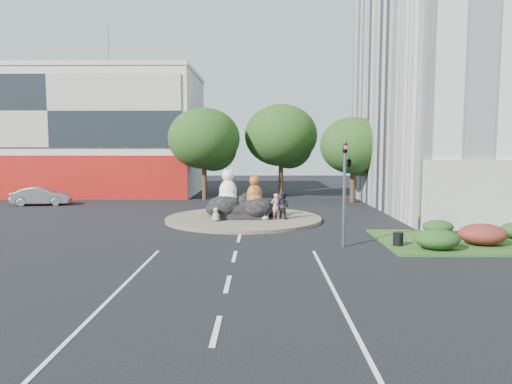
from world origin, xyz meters
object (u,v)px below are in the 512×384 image
at_px(kitten_white, 265,214).
at_px(pedestrian_pink, 276,206).
at_px(kitten_calico, 216,214).
at_px(litter_bin, 398,239).
at_px(cat_white, 228,185).
at_px(pedestrian_dark, 283,205).
at_px(parked_car, 41,196).
at_px(cat_tabby, 254,189).

distance_m(kitten_white, pedestrian_pink, 0.81).
distance_m(kitten_calico, pedestrian_pink, 3.76).
xyz_separation_m(pedestrian_pink, litter_bin, (5.46, -7.30, -0.58)).
xyz_separation_m(cat_white, pedestrian_dark, (3.53, -0.86, -1.18)).
height_order(pedestrian_pink, litter_bin, pedestrian_pink).
bearing_deg(parked_car, pedestrian_dark, -123.14).
height_order(pedestrian_dark, parked_car, pedestrian_dark).
height_order(pedestrian_dark, litter_bin, pedestrian_dark).
distance_m(pedestrian_pink, litter_bin, 9.14).
distance_m(cat_white, parked_car, 17.60).
height_order(cat_white, litter_bin, cat_white).
distance_m(kitten_calico, pedestrian_dark, 4.28).
bearing_deg(kitten_calico, litter_bin, -6.01).
bearing_deg(litter_bin, pedestrian_dark, 123.55).
xyz_separation_m(kitten_white, pedestrian_pink, (0.65, 0.22, 0.43)).
bearing_deg(parked_car, kitten_calico, -131.30).
distance_m(cat_tabby, kitten_white, 1.80).
relative_size(parked_car, litter_bin, 7.23).
bearing_deg(pedestrian_pink, cat_tabby, -49.23).
bearing_deg(cat_tabby, parked_car, 135.70).
bearing_deg(cat_white, cat_tabby, 9.26).
height_order(kitten_calico, pedestrian_pink, pedestrian_pink).
distance_m(kitten_white, pedestrian_dark, 1.31).
bearing_deg(pedestrian_dark, parked_car, 16.48).
relative_size(kitten_calico, pedestrian_dark, 0.50).
relative_size(kitten_calico, parked_car, 0.19).
bearing_deg(litter_bin, parked_car, 146.82).
xyz_separation_m(pedestrian_dark, parked_car, (-19.35, 8.41, -0.32)).
xyz_separation_m(cat_white, kitten_calico, (-0.62, -1.82, -1.61)).
distance_m(cat_white, kitten_calico, 2.50).
height_order(kitten_calico, parked_car, parked_car).
relative_size(pedestrian_pink, pedestrian_dark, 0.95).
bearing_deg(kitten_calico, parked_car, 177.98).
xyz_separation_m(cat_white, kitten_white, (2.38, -1.28, -1.65)).
bearing_deg(pedestrian_pink, cat_white, -44.60).
height_order(cat_tabby, kitten_white, cat_tabby).
bearing_deg(pedestrian_pink, pedestrian_dark, 176.70).
bearing_deg(kitten_white, pedestrian_pink, -1.49).
xyz_separation_m(cat_white, litter_bin, (8.50, -8.36, -1.81)).
relative_size(cat_tabby, pedestrian_dark, 1.11).
relative_size(kitten_calico, kitten_white, 1.12).
relative_size(cat_tabby, pedestrian_pink, 1.17).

